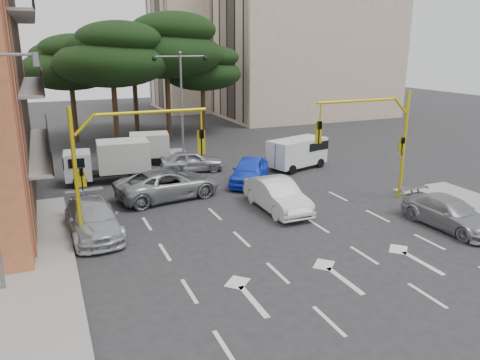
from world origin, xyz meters
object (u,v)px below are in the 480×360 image
at_px(car_silver_wagon, 93,218).
at_px(car_silver_parked, 449,213).
at_px(car_silver_cross_b, 192,161).
at_px(box_truck_a, 108,162).
at_px(van_white, 297,153).
at_px(box_truck_b, 138,149).
at_px(car_blue_compact, 250,171).
at_px(street_lamp_center, 181,86).
at_px(car_white_hatch, 277,195).
at_px(signal_mast_right, 379,132).
at_px(signal_mast_left, 119,155).
at_px(car_silver_cross_a, 168,184).

bearing_deg(car_silver_wagon, car_silver_parked, -22.51).
height_order(car_silver_cross_b, box_truck_a, box_truck_a).
xyz_separation_m(van_white, box_truck_b, (-9.97, 5.53, 0.05)).
xyz_separation_m(car_blue_compact, car_silver_parked, (5.66, -10.45, -0.10)).
height_order(street_lamp_center, car_silver_parked, street_lamp_center).
distance_m(car_blue_compact, car_silver_cross_b, 4.83).
bearing_deg(car_blue_compact, car_white_hatch, -62.90).
height_order(car_silver_parked, van_white, van_white).
bearing_deg(signal_mast_right, street_lamp_center, 115.91).
distance_m(signal_mast_right, car_silver_wagon, 15.18).
bearing_deg(van_white, car_white_hatch, -53.36).
height_order(signal_mast_right, van_white, signal_mast_right).
relative_size(signal_mast_left, car_white_hatch, 1.21).
xyz_separation_m(signal_mast_left, van_white, (13.27, 7.98, -2.82)).
relative_size(signal_mast_right, car_silver_cross_b, 1.40).
relative_size(car_blue_compact, car_silver_parked, 0.97).
height_order(street_lamp_center, box_truck_a, street_lamp_center).
xyz_separation_m(street_lamp_center, van_white, (6.46, -6.03, -4.36)).
distance_m(car_silver_parked, box_truck_a, 19.77).
bearing_deg(street_lamp_center, car_silver_cross_b, -97.74).
bearing_deg(signal_mast_right, van_white, 92.44).
xyz_separation_m(car_silver_cross_a, car_silver_cross_b, (2.97, 5.09, -0.09)).
bearing_deg(car_silver_cross_a, car_silver_cross_b, -39.52).
xyz_separation_m(car_blue_compact, box_truck_a, (-8.04, 3.78, 0.48)).
xyz_separation_m(car_blue_compact, van_white, (4.53, 2.03, 0.26)).
relative_size(box_truck_a, box_truck_b, 1.15).
xyz_separation_m(signal_mast_right, signal_mast_left, (-13.61, 0.00, 0.00)).
bearing_deg(car_silver_cross_b, street_lamp_center, 3.08).
bearing_deg(signal_mast_right, box_truck_b, 127.36).
bearing_deg(box_truck_a, signal_mast_left, -179.98).
bearing_deg(car_silver_cross_a, signal_mast_left, 137.36).
bearing_deg(car_silver_cross_a, car_silver_parked, -139.84).
relative_size(car_blue_compact, car_silver_cross_b, 1.11).
height_order(car_blue_compact, car_silver_parked, car_blue_compact).
bearing_deg(car_silver_cross_b, box_truck_a, 104.64).
distance_m(street_lamp_center, car_blue_compact, 9.49).
bearing_deg(car_silver_wagon, car_silver_cross_b, 47.58).
xyz_separation_m(signal_mast_left, car_blue_compact, (8.74, 5.95, -3.08)).
height_order(signal_mast_right, car_silver_cross_a, signal_mast_right).
relative_size(car_silver_wagon, car_silver_cross_a, 0.90).
relative_size(signal_mast_left, box_truck_a, 1.15).
bearing_deg(signal_mast_right, car_white_hatch, 171.58).
distance_m(car_silver_wagon, van_white, 15.98).
distance_m(signal_mast_right, car_silver_parked, 5.57).
bearing_deg(box_truck_b, car_silver_cross_a, -170.39).
xyz_separation_m(street_lamp_center, car_silver_cross_b, (-0.53, -3.91, -4.70)).
bearing_deg(car_silver_cross_a, street_lamp_center, -30.52).
bearing_deg(signal_mast_left, signal_mast_right, 0.00).
distance_m(signal_mast_right, box_truck_a, 16.37).
height_order(car_silver_parked, box_truck_b, box_truck_b).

